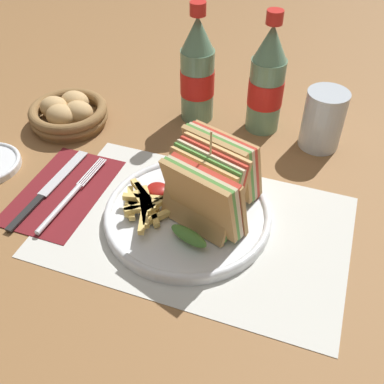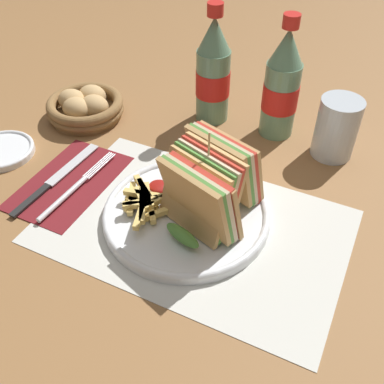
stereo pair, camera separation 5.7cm
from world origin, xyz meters
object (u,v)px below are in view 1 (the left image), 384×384
at_px(plate_main, 188,214).
at_px(glass_near, 323,120).
at_px(coke_bottle_far, 267,82).
at_px(club_sandwich, 211,184).
at_px(coke_bottle_near, 197,72).
at_px(knife, 48,189).
at_px(fork, 67,200).
at_px(bread_basket, 68,113).

distance_m(plate_main, glass_near, 0.32).
relative_size(coke_bottle_far, glass_near, 2.07).
distance_m(club_sandwich, coke_bottle_far, 0.28).
relative_size(coke_bottle_near, glass_near, 2.07).
xyz_separation_m(club_sandwich, coke_bottle_far, (0.02, 0.28, 0.03)).
bearing_deg(knife, fork, -17.25).
height_order(fork, glass_near, glass_near).
bearing_deg(club_sandwich, coke_bottle_far, 86.29).
height_order(glass_near, bread_basket, glass_near).
bearing_deg(plate_main, club_sandwich, 18.48).
bearing_deg(fork, glass_near, 42.40).
xyz_separation_m(plate_main, club_sandwich, (0.03, 0.01, 0.06)).
relative_size(plate_main, bread_basket, 1.69).
xyz_separation_m(fork, coke_bottle_far, (0.25, 0.33, 0.09)).
relative_size(coke_bottle_far, bread_basket, 1.50).
xyz_separation_m(coke_bottle_near, bread_basket, (-0.23, -0.11, -0.08)).
height_order(fork, bread_basket, bread_basket).
relative_size(club_sandwich, glass_near, 1.73).
height_order(club_sandwich, knife, club_sandwich).
bearing_deg(plate_main, glass_near, 58.38).
xyz_separation_m(plate_main, coke_bottle_near, (-0.08, 0.29, 0.09)).
relative_size(knife, coke_bottle_near, 0.92).
bearing_deg(plate_main, knife, -175.60).
distance_m(fork, knife, 0.05).
xyz_separation_m(coke_bottle_far, bread_basket, (-0.37, -0.12, -0.08)).
height_order(plate_main, fork, plate_main).
distance_m(knife, glass_near, 0.50).
bearing_deg(knife, club_sandwich, 8.62).
xyz_separation_m(plate_main, bread_basket, (-0.32, 0.17, 0.01)).
relative_size(club_sandwich, bread_basket, 1.25).
bearing_deg(club_sandwich, knife, -173.87).
height_order(fork, coke_bottle_far, coke_bottle_far).
height_order(club_sandwich, glass_near, club_sandwich).
height_order(plate_main, glass_near, glass_near).
bearing_deg(coke_bottle_near, knife, -117.83).
height_order(coke_bottle_far, glass_near, coke_bottle_far).
xyz_separation_m(fork, knife, (-0.05, 0.02, -0.00)).
bearing_deg(plate_main, fork, -169.97).
relative_size(club_sandwich, coke_bottle_near, 0.83).
bearing_deg(glass_near, fork, -140.09).
xyz_separation_m(fork, coke_bottle_near, (0.11, 0.32, 0.09)).
height_order(knife, glass_near, glass_near).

